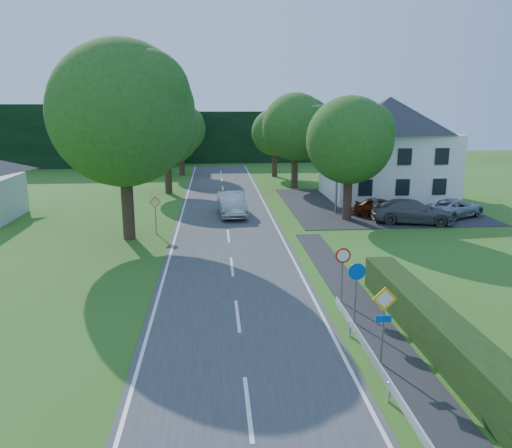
{
  "coord_description": "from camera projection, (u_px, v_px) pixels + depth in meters",
  "views": [
    {
      "loc": [
        -0.78,
        -5.83,
        7.94
      ],
      "look_at": [
        1.3,
        18.98,
        1.97
      ],
      "focal_mm": 35.0,
      "sensor_mm": 36.0,
      "label": 1
    }
  ],
  "objects": [
    {
      "name": "parking_pad",
      "position": [
        373.0,
        205.0,
        40.51
      ],
      "size": [
        14.0,
        16.0,
        0.04
      ],
      "primitive_type": "cube",
      "color": "#252527",
      "rests_on": "ground"
    },
    {
      "name": "moving_car",
      "position": [
        232.0,
        204.0,
        36.42
      ],
      "size": [
        2.17,
        5.31,
        1.71
      ],
      "primitive_type": "imported",
      "rotation": [
        0.0,
        0.0,
        0.07
      ],
      "color": "#ADAEB2",
      "rests_on": "road"
    },
    {
      "name": "tree_right_back",
      "position": [
        275.0,
        143.0,
        55.62
      ],
      "size": [
        6.2,
        6.2,
        7.56
      ],
      "primitive_type": null,
      "color": "#244F17",
      "rests_on": "ground"
    },
    {
      "name": "tree_main",
      "position": [
        124.0,
        142.0,
        28.97
      ],
      "size": [
        9.4,
        9.4,
        11.64
      ],
      "primitive_type": null,
      "color": "#244F17",
      "rests_on": "ground"
    },
    {
      "name": "parked_car_red",
      "position": [
        381.0,
        207.0,
        36.14
      ],
      "size": [
        4.19,
        2.87,
        1.32
      ],
      "primitive_type": "imported",
      "rotation": [
        0.0,
        0.0,
        1.2
      ],
      "color": "#65220B",
      "rests_on": "parking_pad"
    },
    {
      "name": "sign_roundabout",
      "position": [
        356.0,
        281.0,
        18.16
      ],
      "size": [
        0.64,
        0.08,
        2.37
      ],
      "color": "gray",
      "rests_on": "ground"
    },
    {
      "name": "treeline_left",
      "position": [
        3.0,
        136.0,
        64.44
      ],
      "size": [
        44.0,
        6.0,
        8.0
      ],
      "primitive_type": "cube",
      "color": "black",
      "rests_on": "ground"
    },
    {
      "name": "sign_priority_right",
      "position": [
        384.0,
        311.0,
        15.22
      ],
      "size": [
        0.78,
        0.09,
        2.59
      ],
      "color": "gray",
      "rests_on": "ground"
    },
    {
      "name": "line_centre",
      "position": [
        231.0,
        255.0,
        26.93
      ],
      "size": [
        0.12,
        80.0,
        0.01
      ],
      "primitive_type": null,
      "color": "white",
      "rests_on": "road"
    },
    {
      "name": "sign_priority_left",
      "position": [
        155.0,
        207.0,
        31.0
      ],
      "size": [
        0.78,
        0.09,
        2.44
      ],
      "color": "gray",
      "rests_on": "ground"
    },
    {
      "name": "sign_speed_limit",
      "position": [
        343.0,
        262.0,
        20.07
      ],
      "size": [
        0.64,
        0.11,
        2.37
      ],
      "color": "gray",
      "rests_on": "ground"
    },
    {
      "name": "tree_left_back",
      "position": [
        181.0,
        140.0,
        56.65
      ],
      "size": [
        6.6,
        6.6,
        8.07
      ],
      "primitive_type": null,
      "color": "#244F17",
      "rests_on": "ground"
    },
    {
      "name": "parked_car_grey",
      "position": [
        412.0,
        211.0,
        34.08
      ],
      "size": [
        5.82,
        3.41,
        1.58
      ],
      "primitive_type": "imported",
      "rotation": [
        0.0,
        0.0,
        1.34
      ],
      "color": "#505155",
      "rests_on": "parking_pad"
    },
    {
      "name": "streetlight",
      "position": [
        336.0,
        154.0,
        36.25
      ],
      "size": [
        2.03,
        0.18,
        8.0
      ],
      "color": "gray",
      "rests_on": "ground"
    },
    {
      "name": "motorcycle",
      "position": [
        239.0,
        207.0,
        36.87
      ],
      "size": [
        0.9,
        2.14,
        1.1
      ],
      "primitive_type": "imported",
      "rotation": [
        0.0,
        0.0,
        0.08
      ],
      "color": "black",
      "rests_on": "road"
    },
    {
      "name": "parked_car_silver_b",
      "position": [
        455.0,
        208.0,
        35.86
      ],
      "size": [
        5.26,
        4.24,
        1.33
      ],
      "primitive_type": "imported",
      "rotation": [
        0.0,
        0.0,
        2.07
      ],
      "color": "#A4A5AB",
      "rests_on": "parking_pad"
    },
    {
      "name": "tree_right_mid",
      "position": [
        349.0,
        159.0,
        34.38
      ],
      "size": [
        7.0,
        7.0,
        8.58
      ],
      "primitive_type": null,
      "color": "#244F17",
      "rests_on": "ground"
    },
    {
      "name": "tree_right_far",
      "position": [
        295.0,
        141.0,
        47.77
      ],
      "size": [
        7.4,
        7.4,
        9.09
      ],
      "primitive_type": null,
      "color": "#244F17",
      "rests_on": "ground"
    },
    {
      "name": "road",
      "position": [
        231.0,
        255.0,
        26.94
      ],
      "size": [
        7.0,
        80.0,
        0.04
      ],
      "primitive_type": "cube",
      "color": "#3C3C3E",
      "rests_on": "ground"
    },
    {
      "name": "line_edge_left",
      "position": [
        170.0,
        256.0,
        26.67
      ],
      "size": [
        0.12,
        80.0,
        0.01
      ],
      "primitive_type": "cube",
      "color": "white",
      "rests_on": "road"
    },
    {
      "name": "line_edge_right",
      "position": [
        290.0,
        253.0,
        27.2
      ],
      "size": [
        0.12,
        80.0,
        0.01
      ],
      "primitive_type": "cube",
      "color": "white",
      "rests_on": "road"
    },
    {
      "name": "house_white",
      "position": [
        387.0,
        147.0,
        42.56
      ],
      "size": [
        10.6,
        8.4,
        8.6
      ],
      "color": "white",
      "rests_on": "ground"
    },
    {
      "name": "tree_left_far",
      "position": [
        167.0,
        146.0,
        44.92
      ],
      "size": [
        7.0,
        7.0,
        8.58
      ],
      "primitive_type": null,
      "color": "#244F17",
      "rests_on": "ground"
    },
    {
      "name": "parasol",
      "position": [
        366.0,
        188.0,
        42.21
      ],
      "size": [
        2.55,
        2.58,
        1.99
      ],
      "primitive_type": "imported",
      "rotation": [
        0.0,
        0.0,
        -0.19
      ],
      "color": "red",
      "rests_on": "parking_pad"
    },
    {
      "name": "treeline_right",
      "position": [
        275.0,
        136.0,
        71.35
      ],
      "size": [
        30.0,
        5.0,
        7.0
      ],
      "primitive_type": "cube",
      "color": "black",
      "rests_on": "ground"
    }
  ]
}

